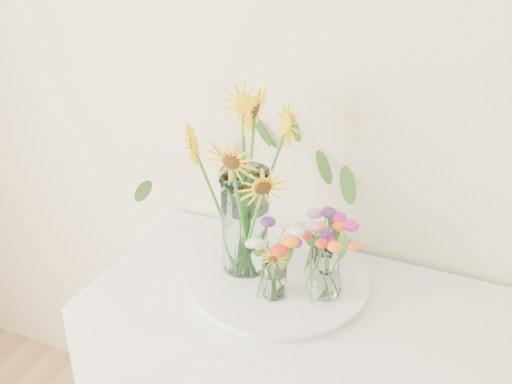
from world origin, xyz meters
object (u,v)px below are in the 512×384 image
mason_jar (245,221)px  small_vase_b (325,275)px  small_vase_c (320,256)px  tray (278,280)px  small_vase_a (274,279)px

mason_jar → small_vase_b: size_ratio=2.19×
small_vase_b → small_vase_c: size_ratio=1.41×
tray → mason_jar: bearing=176.8°
tray → small_vase_c: bearing=38.1°
mason_jar → small_vase_a: 0.19m
small_vase_a → small_vase_c: (0.07, 0.16, -0.01)m
mason_jar → small_vase_c: size_ratio=3.09×
tray → mason_jar: size_ratio=1.59×
tray → small_vase_c: 0.14m
small_vase_c → small_vase_b: bearing=-64.6°
mason_jar → small_vase_b: bearing=-8.3°
small_vase_a → small_vase_c: bearing=65.4°
small_vase_b → small_vase_c: small_vase_b is taller
mason_jar → small_vase_c: (0.20, 0.07, -0.11)m
tray → small_vase_b: bearing=-12.0°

